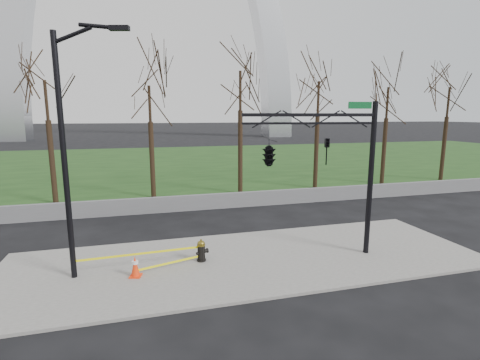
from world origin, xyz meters
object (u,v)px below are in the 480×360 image
object	(u,v)px
street_light	(70,141)
traffic_signal_mast	(289,152)
fire_hydrant	(202,251)
traffic_cone	(135,266)

from	to	relation	value
street_light	traffic_signal_mast	world-z (taller)	street_light
fire_hydrant	street_light	distance (m)	5.92
traffic_cone	street_light	xyz separation A→B (m)	(-1.78, 0.46, 4.23)
fire_hydrant	traffic_cone	size ratio (longest dim) A/B	1.17
fire_hydrant	traffic_cone	distance (m)	2.49
street_light	traffic_cone	bearing A→B (deg)	1.63
fire_hydrant	traffic_signal_mast	world-z (taller)	traffic_signal_mast
traffic_cone	traffic_signal_mast	distance (m)	6.73
traffic_cone	street_light	bearing A→B (deg)	165.63
traffic_signal_mast	street_light	bearing A→B (deg)	-173.64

